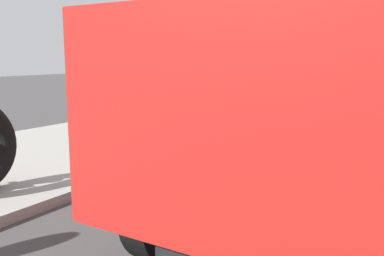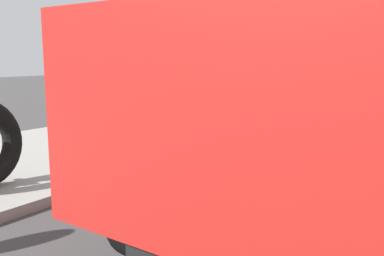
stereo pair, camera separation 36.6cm
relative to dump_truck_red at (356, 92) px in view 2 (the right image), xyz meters
The scene contains 1 object.
dump_truck_red is the anchor object (origin of this frame).
Camera 2 is at (-3.63, -0.81, 2.05)m, focal length 39.97 mm.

